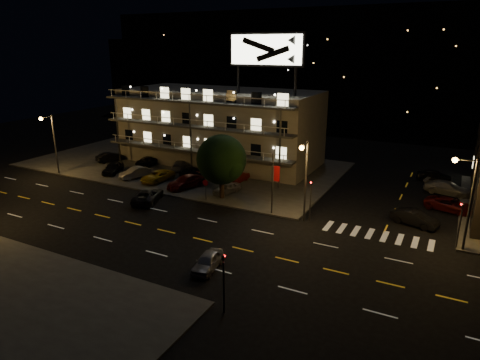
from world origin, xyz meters
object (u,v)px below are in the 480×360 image
at_px(lot_car_4, 227,188).
at_px(lot_car_7, 180,165).
at_px(tree, 221,161).
at_px(road_car_west, 148,195).
at_px(lot_car_2, 158,176).
at_px(road_car_east, 208,262).
at_px(side_car_0, 415,218).

xyz_separation_m(lot_car_4, lot_car_7, (-10.58, 5.75, 0.01)).
distance_m(tree, road_car_west, 8.93).
bearing_deg(tree, lot_car_2, 171.13).
relative_size(lot_car_2, road_car_east, 1.27).
bearing_deg(lot_car_2, lot_car_7, 102.66).
bearing_deg(lot_car_7, lot_car_2, 75.67).
relative_size(lot_car_2, side_car_0, 1.09).
xyz_separation_m(side_car_0, road_car_west, (-26.81, -6.70, 0.01)).
distance_m(tree, side_car_0, 20.53).
height_order(lot_car_4, side_car_0, side_car_0).
distance_m(tree, lot_car_2, 10.92).
distance_m(lot_car_4, road_car_west, 8.94).
xyz_separation_m(lot_car_4, road_car_east, (7.19, -15.83, -0.13)).
bearing_deg(road_car_east, lot_car_2, 129.03).
bearing_deg(road_car_east, road_car_west, 136.44).
relative_size(side_car_0, road_car_east, 1.16).
bearing_deg(tree, road_car_east, -63.97).
distance_m(lot_car_7, side_car_0, 31.32).
bearing_deg(side_car_0, lot_car_7, 97.04).
distance_m(lot_car_2, lot_car_7, 5.79).
distance_m(lot_car_7, road_car_east, 27.95).
xyz_separation_m(tree, lot_car_2, (-10.18, 1.59, -3.61)).
bearing_deg(road_car_west, lot_car_4, -158.13).
bearing_deg(lot_car_4, lot_car_7, 168.49).
bearing_deg(lot_car_7, side_car_0, 149.90).
distance_m(lot_car_4, side_car_0, 20.32).
bearing_deg(road_car_west, tree, -167.50).
bearing_deg(lot_car_7, road_car_west, 88.34).
bearing_deg(lot_car_4, tree, -64.59).
relative_size(tree, lot_car_4, 2.00).
height_order(tree, road_car_west, tree).
xyz_separation_m(road_car_east, road_car_west, (-13.69, 9.70, 0.09)).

